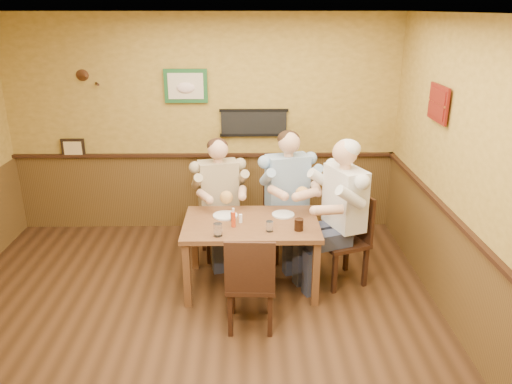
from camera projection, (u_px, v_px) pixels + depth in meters
room at (196, 155)px, 4.16m from camera, size 5.02×5.03×2.81m
dining_table at (251, 230)px, 5.20m from camera, size 1.40×0.90×0.75m
chair_back_left at (219, 220)px, 5.93m from camera, size 0.52×0.52×0.92m
chair_back_right at (286, 219)px, 5.91m from camera, size 0.55×0.55×0.98m
chair_right_end at (342, 239)px, 5.34m from camera, size 0.60×0.60×1.01m
chair_near_side at (251, 280)px, 4.60m from camera, size 0.46×0.46×0.96m
diner_tan_shirt at (219, 205)px, 5.87m from camera, size 0.74×0.74×1.31m
diner_blue_polo at (287, 202)px, 5.84m from camera, size 0.79×0.79×1.39m
diner_white_elder at (343, 221)px, 5.27m from camera, size 0.86×0.86×1.44m
water_glass_left at (218, 230)px, 4.84m from camera, size 0.09×0.09×0.13m
water_glass_mid at (270, 226)px, 4.94m from camera, size 0.08×0.08×0.11m
cola_tumbler at (299, 225)px, 4.96m from camera, size 0.10×0.10×0.12m
hot_sauce_bottle at (233, 218)px, 5.03m from camera, size 0.06×0.06×0.18m
salt_shaker at (241, 218)px, 5.15m from camera, size 0.04×0.04×0.09m
pepper_shaker at (232, 217)px, 5.19m from camera, size 0.05×0.05×0.09m
plate_far_left at (225, 215)px, 5.31m from camera, size 0.30×0.30×0.02m
plate_far_right at (283, 214)px, 5.34m from camera, size 0.30×0.30×0.02m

